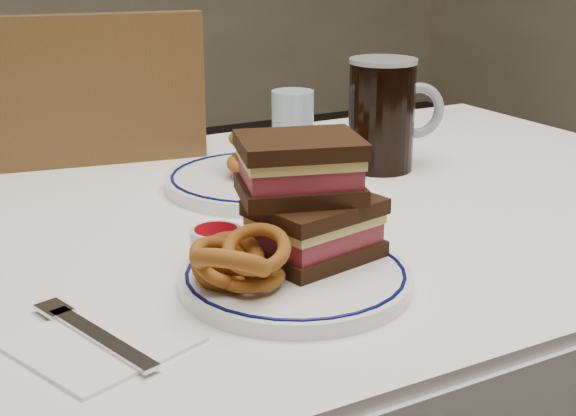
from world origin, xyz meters
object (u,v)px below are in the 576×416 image
chair_far (69,265)px  reuben_sandwich (307,198)px  far_plate (261,180)px  beer_mug (384,114)px  main_plate (296,277)px

chair_far → reuben_sandwich: bearing=-80.9°
chair_far → reuben_sandwich: chair_far is taller
far_plate → chair_far: bearing=118.0°
beer_mug → far_plate: 0.22m
beer_mug → main_plate: bearing=-136.3°
reuben_sandwich → far_plate: 0.31m
main_plate → reuben_sandwich: 0.08m
main_plate → beer_mug: beer_mug is taller
main_plate → far_plate: (0.12, 0.32, 0.00)m
chair_far → beer_mug: chair_far is taller
chair_far → reuben_sandwich: 0.73m
beer_mug → chair_far: bearing=137.1°
reuben_sandwich → beer_mug: beer_mug is taller
main_plate → beer_mug: (0.33, 0.32, 0.08)m
far_plate → main_plate: bearing=-111.2°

